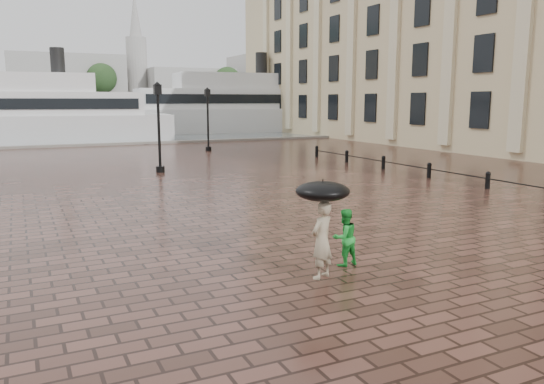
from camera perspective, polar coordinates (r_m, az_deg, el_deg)
The scene contains 13 objects.
ground at distance 13.66m, azimuth -10.07°, elevation -5.69°, with size 300.00×300.00×0.00m, color #331E17.
harbour_water at distance 104.84m, azimuth -23.87°, elevation 7.01°, with size 240.00×240.00×0.00m, color #474F56.
quay_edge at distance 45.00m, azimuth -21.17°, elevation 4.55°, with size 80.00×0.60×0.30m, color slate.
far_shore at distance 172.77m, azimuth -24.70°, elevation 8.06°, with size 300.00×60.00×2.00m, color #4C4C47.
distant_skyline at distance 170.80m, azimuth -8.16°, elevation 11.68°, with size 102.50×22.00×33.00m.
far_trees at distance 150.87m, azimuth -24.75°, elevation 11.14°, with size 188.00×8.00×13.50m.
bollard_row at distance 26.16m, azimuth 16.55°, elevation 2.34°, with size 0.22×21.22×0.73m.
street_lamps at distance 30.31m, azimuth -22.02°, elevation 6.67°, with size 21.44×14.44×4.40m.
adult_pedestrian at distance 10.90m, azimuth 5.38°, elevation -5.17°, with size 0.59×0.39×1.61m, color tan.
child_pedestrian at distance 11.84m, azimuth 7.81°, elevation -4.85°, with size 0.62×0.48×1.28m, color green.
ferry_near at distance 50.35m, azimuth -25.11°, elevation 7.55°, with size 25.10×8.55×8.07m.
ferry_far at distance 62.65m, azimuth -4.04°, elevation 9.00°, with size 28.25×8.53×9.14m.
umbrella at distance 10.69m, azimuth 5.47°, elevation 0.09°, with size 1.10×1.10×1.12m.
Camera 1 is at (-3.45, -12.72, 3.62)m, focal length 35.00 mm.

